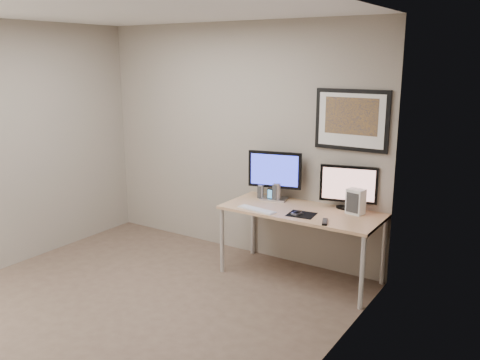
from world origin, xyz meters
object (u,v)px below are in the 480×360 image
Objects in this scene: phone_dock at (270,194)px; speaker_left at (261,192)px; fan_unit at (356,202)px; desk at (301,216)px; monitor_tv at (348,186)px; keyboard at (257,209)px; framed_art at (352,120)px; speaker_right at (277,192)px; monitor_large at (275,173)px.

speaker_left is at bearing 178.52° from phone_dock.
fan_unit is at bearing 6.21° from speaker_left.
speaker_left is at bearing -166.80° from fan_unit.
fan_unit is (1.04, 0.04, 0.04)m from speaker_left.
speaker_left is (-0.55, 0.12, 0.15)m from desk.
fan_unit reaches higher than speaker_left.
monitor_tv is 0.94m from keyboard.
phone_dock is at bearing 163.97° from desk.
monitor_tv is at bearing -67.11° from framed_art.
phone_dock is at bearing -138.38° from speaker_right.
keyboard is (-0.75, -0.53, -0.23)m from monitor_tv.
fan_unit is (0.87, 0.01, 0.03)m from speaker_right.
framed_art reaches higher than speaker_right.
keyboard is (0.06, -0.38, -0.06)m from phone_dock.
speaker_left is at bearing 123.33° from keyboard.
speaker_right reaches higher than desk.
desk is at bearing -157.95° from monitor_tv.
keyboard is 0.97m from fan_unit.
speaker_right reaches higher than phone_dock.
phone_dock is (-0.44, 0.13, 0.13)m from desk.
fan_unit is at bearing 18.74° from desk.
monitor_large is 0.26m from speaker_left.
framed_art is 1.76× the size of keyboard.
framed_art is 1.28m from keyboard.
framed_art is 1.23m from speaker_left.
desk is 2.13× the size of framed_art.
monitor_large is at bearing -169.91° from fan_unit.
framed_art reaches higher than monitor_large.
phone_dock is (-0.07, -0.03, -0.03)m from speaker_right.
fan_unit is at bearing 0.68° from phone_dock.
speaker_left is at bearing 167.17° from desk.
keyboard is (-0.72, -0.59, -0.88)m from framed_art.
monitor_tv is 0.84m from phone_dock.
monitor_tv is 1.31× the size of keyboard.
keyboard is (-0.37, -0.25, 0.07)m from desk.
phone_dock reaches higher than desk.
monitor_tv is 2.26× the size of fan_unit.
monitor_large is at bearing 104.01° from keyboard.
desk is 0.46m from keyboard.
fan_unit is at bearing 15.53° from speaker_right.
monitor_large reaches higher than phone_dock.
monitor_large is 2.91× the size of speaker_right.
speaker_left is at bearing 175.12° from monitor_tv.
monitor_tv is at bearing 36.06° from desk.
keyboard is 1.72× the size of fan_unit.
speaker_right is 0.79× the size of fan_unit.
monitor_tv reaches higher than desk.
monitor_tv reaches higher than phone_dock.
phone_dock is 0.31× the size of keyboard.
framed_art is at bearing 12.75° from phone_dock.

